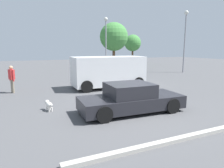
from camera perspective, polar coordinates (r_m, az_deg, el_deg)
The scene contains 10 objects.
ground_plane at distance 9.01m, azimuth 5.79°, elevation -7.73°, with size 80.00×80.00×0.00m, color #515154.
sedan_foreground at distance 8.86m, azimuth 5.24°, elevation -4.14°, with size 4.56×2.05×1.26m.
dog at distance 9.48m, azimuth -17.21°, elevation -5.45°, with size 0.32×0.66×0.44m.
van_white at distance 14.12m, azimuth -1.04°, elevation 3.65°, with size 4.93×2.39×2.14m.
pedestrian at distance 13.86m, azimuth -26.19°, elevation 1.81°, with size 0.38×0.53×1.68m.
parking_curb at distance 6.74m, azimuth 19.27°, elevation -14.05°, with size 7.35×0.20×0.12m, color #B7B2A8.
light_post_near at distance 24.24m, azimuth 19.76°, elevation 13.68°, with size 0.44×0.44×6.65m.
light_post_mid at distance 24.73m, azimuth -1.71°, elevation 13.59°, with size 0.44×0.44×6.22m.
tree_back_center at distance 35.06m, azimuth 5.79°, elevation 11.28°, with size 2.77×2.77×4.89m.
tree_back_right at distance 28.27m, azimuth 0.51°, elevation 13.02°, with size 3.80×3.80×6.09m.
Camera 1 is at (-4.37, -7.38, 2.76)m, focal length 32.78 mm.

